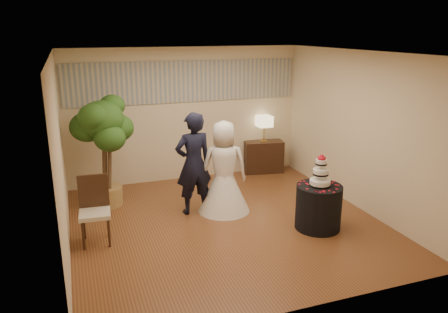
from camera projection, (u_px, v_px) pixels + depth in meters
name	position (u px, v px, depth m)	size (l,w,h in m)	color
floor	(226.00, 223.00, 7.35)	(5.00, 5.00, 0.00)	brown
ceiling	(227.00, 53.00, 6.56)	(5.00, 5.00, 0.00)	white
wall_back	(186.00, 115.00, 9.22)	(5.00, 0.06, 2.80)	beige
wall_front	(306.00, 198.00, 4.70)	(5.00, 0.06, 2.80)	beige
wall_left	(60.00, 158.00, 6.15)	(0.06, 5.00, 2.80)	beige
wall_right	(358.00, 131.00, 7.76)	(0.06, 5.00, 2.80)	beige
mural_border	(186.00, 82.00, 9.00)	(4.90, 0.02, 0.85)	#9FA094
groom	(194.00, 164.00, 7.55)	(0.66, 0.43, 1.81)	black
bride	(224.00, 167.00, 7.64)	(0.93, 0.93, 1.64)	white
cake_table	(318.00, 207.00, 7.08)	(0.74, 0.74, 0.73)	black
wedding_cake	(321.00, 170.00, 6.90)	(0.33, 0.33, 0.52)	white
console	(263.00, 157.00, 9.88)	(0.86, 0.38, 0.72)	#321E12
table_lamp	(264.00, 129.00, 9.70)	(0.31, 0.31, 0.58)	beige
ficus_tree	(104.00, 152.00, 7.83)	(0.98, 0.98, 2.06)	#29531A
side_chair	(95.00, 212.00, 6.53)	(0.47, 0.49, 1.03)	#321E12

